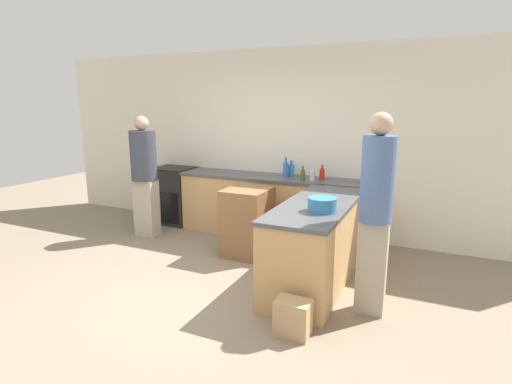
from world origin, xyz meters
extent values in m
plane|color=gray|center=(0.00, 0.00, 0.00)|extent=(14.00, 14.00, 0.00)
cube|color=silver|center=(0.00, 2.35, 1.35)|extent=(8.00, 0.06, 2.70)
cube|color=tan|center=(0.00, 2.03, 0.43)|extent=(2.74, 0.58, 0.85)
cube|color=#4C4C51|center=(0.00, 2.03, 0.87)|extent=(2.77, 0.61, 0.04)
cube|color=tan|center=(1.04, 0.80, 0.43)|extent=(0.66, 1.87, 0.85)
cube|color=#4C4C51|center=(1.04, 0.80, 0.87)|extent=(0.69, 1.90, 0.04)
cube|color=black|center=(-1.73, 2.03, 0.45)|extent=(0.68, 0.58, 0.89)
cube|color=black|center=(-1.73, 1.73, 0.31)|extent=(0.57, 0.01, 0.50)
cube|color=black|center=(-1.73, 2.03, 0.90)|extent=(0.63, 0.54, 0.01)
cube|color=brown|center=(0.00, 1.21, 0.43)|extent=(0.54, 0.59, 0.87)
cylinder|color=teal|center=(1.17, 0.46, 0.96)|extent=(0.28, 0.28, 0.14)
cylinder|color=#475B1E|center=(0.52, 1.87, 0.97)|extent=(0.06, 0.06, 0.15)
cylinder|color=#475B1E|center=(0.52, 1.87, 1.07)|extent=(0.03, 0.03, 0.06)
cylinder|color=silver|center=(0.62, 1.95, 0.96)|extent=(0.08, 0.08, 0.13)
cylinder|color=silver|center=(0.62, 1.95, 1.05)|extent=(0.03, 0.03, 0.05)
cylinder|color=red|center=(0.73, 2.07, 0.97)|extent=(0.07, 0.07, 0.15)
cylinder|color=red|center=(0.73, 2.07, 1.07)|extent=(0.03, 0.03, 0.06)
cylinder|color=#386BB7|center=(0.20, 2.06, 0.99)|extent=(0.08, 0.08, 0.20)
cylinder|color=#386BB7|center=(0.20, 2.06, 1.14)|extent=(0.03, 0.03, 0.08)
cylinder|color=#338CBF|center=(0.25, 2.17, 0.97)|extent=(0.09, 0.09, 0.16)
cylinder|color=#338CBF|center=(0.25, 2.17, 1.09)|extent=(0.04, 0.04, 0.06)
cube|color=#ADA38E|center=(-1.67, 1.27, 0.42)|extent=(0.33, 0.20, 0.84)
cylinder|color=#383D4C|center=(-1.67, 1.27, 1.19)|extent=(0.37, 0.37, 0.71)
sphere|color=tan|center=(-1.67, 1.27, 1.65)|extent=(0.20, 0.20, 0.20)
cube|color=#ADA38E|center=(1.69, 0.34, 0.44)|extent=(0.26, 0.16, 0.89)
cylinder|color=#4C6699|center=(1.69, 0.34, 1.27)|extent=(0.29, 0.29, 0.76)
sphere|color=tan|center=(1.69, 0.34, 1.75)|extent=(0.20, 0.20, 0.20)
cube|color=tan|center=(1.16, -0.31, 0.16)|extent=(0.29, 0.20, 0.31)
camera|label=1|loc=(2.14, -3.21, 1.92)|focal=28.00mm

